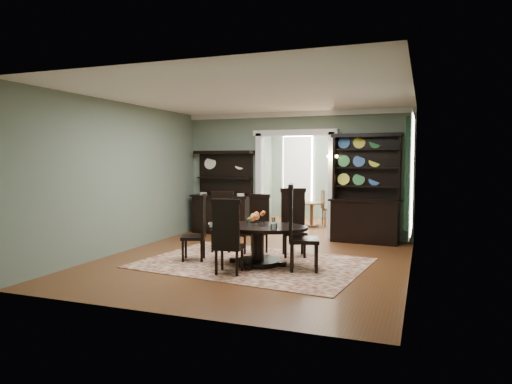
# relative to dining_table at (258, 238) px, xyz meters

# --- Properties ---
(room) EXTENTS (5.51, 6.01, 3.01)m
(room) POSITION_rel_dining_table_xyz_m (-0.21, 0.25, 1.09)
(room) COLOR brown
(room) RESTS_ON ground
(parlor) EXTENTS (3.51, 3.50, 3.01)m
(parlor) POSITION_rel_dining_table_xyz_m (-0.21, 5.74, 1.03)
(parlor) COLOR brown
(parlor) RESTS_ON ground
(doorway_trim) EXTENTS (2.08, 0.25, 2.57)m
(doorway_trim) POSITION_rel_dining_table_xyz_m (-0.21, 3.20, 1.13)
(doorway_trim) COLOR silver
(doorway_trim) RESTS_ON floor
(right_window) EXTENTS (0.15, 1.47, 2.12)m
(right_window) POSITION_rel_dining_table_xyz_m (2.48, 1.13, 1.11)
(right_window) COLOR white
(right_window) RESTS_ON wall_right
(wall_sconce) EXTENTS (0.27, 0.21, 0.21)m
(wall_sconce) POSITION_rel_dining_table_xyz_m (0.74, 3.05, 1.40)
(wall_sconce) COLOR gold
(wall_sconce) RESTS_ON back_wall_right
(rug) EXTENTS (4.15, 3.17, 0.01)m
(rug) POSITION_rel_dining_table_xyz_m (-0.13, 0.10, -0.48)
(rug) COLOR maroon
(rug) RESTS_ON floor
(dining_table) EXTENTS (1.84, 1.73, 0.70)m
(dining_table) POSITION_rel_dining_table_xyz_m (0.00, 0.00, 0.00)
(dining_table) COLOR black
(dining_table) RESTS_ON rug
(centerpiece) EXTENTS (1.60, 1.03, 0.26)m
(centerpiece) POSITION_rel_dining_table_xyz_m (-0.04, 0.03, 0.29)
(centerpiece) COLOR silver
(centerpiece) RESTS_ON dining_table
(chair_far_left) EXTENTS (0.56, 0.54, 1.21)m
(chair_far_left) POSITION_rel_dining_table_xyz_m (-1.13, 0.97, 0.14)
(chair_far_left) COLOR black
(chair_far_left) RESTS_ON rug
(chair_far_mid) EXTENTS (0.46, 0.44, 1.17)m
(chair_far_mid) POSITION_rel_dining_table_xyz_m (-0.35, 0.96, 0.13)
(chair_far_mid) COLOR black
(chair_far_mid) RESTS_ON rug
(chair_far_right) EXTENTS (0.62, 0.61, 1.31)m
(chair_far_right) POSITION_rel_dining_table_xyz_m (0.38, 0.99, 0.20)
(chair_far_right) COLOR black
(chair_far_right) RESTS_ON rug
(chair_end_left) EXTENTS (0.56, 0.57, 1.22)m
(chair_end_left) POSITION_rel_dining_table_xyz_m (-1.13, -0.05, 0.15)
(chair_end_left) COLOR black
(chair_end_left) RESTS_ON rug
(chair_end_right) EXTENTS (0.62, 0.65, 1.46)m
(chair_end_right) POSITION_rel_dining_table_xyz_m (0.75, -0.14, 0.28)
(chair_end_right) COLOR black
(chair_end_right) RESTS_ON rug
(chair_near) EXTENTS (0.52, 0.50, 1.24)m
(chair_near) POSITION_rel_dining_table_xyz_m (-0.21, -0.84, 0.16)
(chair_near) COLOR black
(chair_near) RESTS_ON rug
(sideboard) EXTENTS (1.61, 0.65, 2.08)m
(sideboard) POSITION_rel_dining_table_xyz_m (-2.01, 2.96, 0.24)
(sideboard) COLOR black
(sideboard) RESTS_ON floor
(welsh_dresser) EXTENTS (1.60, 0.70, 2.44)m
(welsh_dresser) POSITION_rel_dining_table_xyz_m (1.51, 2.94, 0.39)
(welsh_dresser) COLOR black
(welsh_dresser) RESTS_ON floor
(parlor_table) EXTENTS (0.73, 0.73, 0.68)m
(parlor_table) POSITION_rel_dining_table_xyz_m (-0.17, 4.83, -0.05)
(parlor_table) COLOR #4F2D16
(parlor_table) RESTS_ON parlor_floor
(parlor_chair_left) EXTENTS (0.37, 0.37, 0.88)m
(parlor_chair_left) POSITION_rel_dining_table_xyz_m (-0.83, 5.16, -0.02)
(parlor_chair_left) COLOR #4F2D16
(parlor_chair_left) RESTS_ON parlor_floor
(parlor_chair_right) EXTENTS (0.48, 0.48, 1.02)m
(parlor_chair_right) POSITION_rel_dining_table_xyz_m (0.21, 5.04, 0.05)
(parlor_chair_right) COLOR #4F2D16
(parlor_chair_right) RESTS_ON parlor_floor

